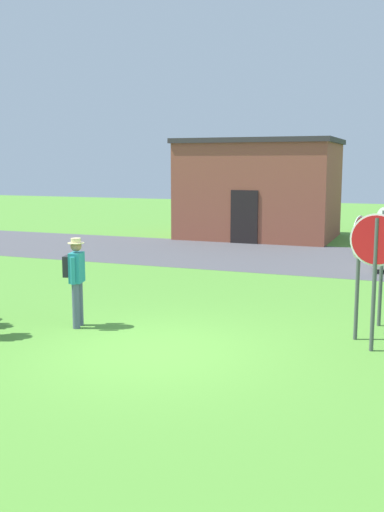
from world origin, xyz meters
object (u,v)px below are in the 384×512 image
object	(u,v)px
stop_sign_rear_right	(383,246)
stop_sign_leaning_right	(359,255)
person_on_left	(76,276)
stop_sign_tallest	(375,257)

from	to	relation	value
stop_sign_rear_right	stop_sign_leaning_right	xyz separation A→B (m)	(-0.33, -1.12, -0.05)
stop_sign_leaning_right	person_on_left	world-z (taller)	stop_sign_leaning_right
stop_sign_leaning_right	person_on_left	xyz separation A→B (m)	(-5.14, -1.07, -0.53)
stop_sign_leaning_right	person_on_left	size ratio (longest dim) A/B	1.29
stop_sign_tallest	stop_sign_leaning_right	xyz separation A→B (m)	(-0.32, 0.59, -0.08)
stop_sign_leaning_right	stop_sign_rear_right	bearing A→B (deg)	73.56
person_on_left	stop_sign_tallest	bearing A→B (deg)	5.00
stop_sign_rear_right	stop_sign_leaning_right	bearing A→B (deg)	-106.44
stop_sign_rear_right	stop_sign_tallest	bearing A→B (deg)	-90.17
stop_sign_rear_right	stop_sign_leaning_right	world-z (taller)	stop_sign_rear_right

